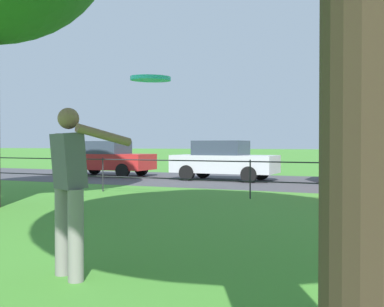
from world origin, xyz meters
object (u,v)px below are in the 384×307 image
person_thrower (70,186)px  car_red_far_left (107,158)px  frisbee (151,79)px  car_silver_right (224,160)px

person_thrower → car_red_far_left: (-8.80, 13.38, -0.17)m
person_thrower → frisbee: 2.15m
person_thrower → car_red_far_left: person_thrower is taller
car_silver_right → car_red_far_left: bearing=177.7°
car_red_far_left → car_silver_right: (5.58, -0.22, 0.00)m
person_thrower → car_red_far_left: bearing=123.3°
person_thrower → car_silver_right: size_ratio=0.44×
frisbee → car_red_far_left: frisbee is taller
person_thrower → car_red_far_left: size_ratio=0.43×
car_silver_right → person_thrower: bearing=-76.2°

